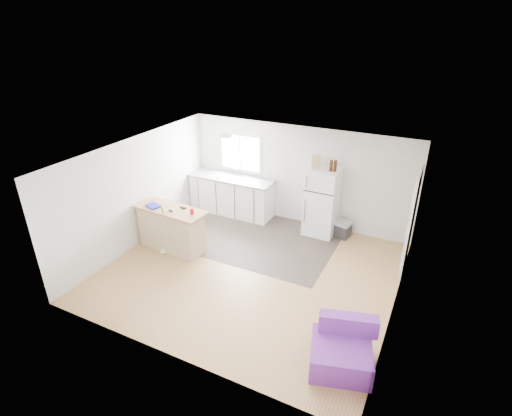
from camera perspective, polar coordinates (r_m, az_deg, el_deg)
The scene contains 19 objects.
room at distance 7.51m, azimuth -0.83°, elevation -1.46°, with size 5.51×5.01×2.41m.
vinyl_zone at distance 9.35m, azimuth -1.24°, elevation -3.95°, with size 4.05×2.50×0.00m, color #352C27.
window at distance 10.09m, azimuth -2.23°, elevation 7.93°, with size 1.18×0.06×0.98m.
interior_door at distance 8.32m, azimuth 21.30°, elevation -1.93°, with size 0.11×0.92×2.10m.
ceiling_fixture at distance 8.62m, azimuth -4.39°, elevation 10.38°, with size 0.30×0.30×0.07m, color white.
kitchen_cabinets at distance 10.24m, azimuth -3.51°, elevation 1.89°, with size 2.20×0.69×1.27m.
peninsula at distance 8.81m, azimuth -12.00°, elevation -2.88°, with size 1.63×0.72×0.98m.
refrigerator at distance 9.25m, azimuth 9.39°, elevation 0.87°, with size 0.71×0.68×1.59m.
cooler at distance 9.47m, azimuth 11.84°, elevation -2.81°, with size 0.56×0.43×0.38m.
purple_seat at distance 6.26m, azimuth 12.15°, elevation -19.32°, with size 1.05×1.03×0.71m.
cleaner_jug at distance 8.86m, azimuth -11.21°, elevation -5.23°, with size 0.18×0.15×0.33m.
mop at distance 8.78m, azimuth -12.93°, elevation -5.05°, with size 0.20×0.34×1.19m.
red_cup at distance 8.25m, azimuth -9.14°, elevation -0.44°, with size 0.08×0.08×0.12m, color red.
blue_tray at distance 8.74m, azimuth -14.48°, elevation 0.29°, with size 0.30×0.22×0.04m, color #151EC5.
tool_a at distance 8.53m, azimuth -10.36°, elevation 0.04°, with size 0.14×0.05×0.03m, color black.
tool_b at distance 8.45m, azimuth -12.09°, elevation -0.39°, with size 0.10×0.04×0.03m, color black.
cardboard_box at distance 8.90m, azimuth 8.60°, elevation 6.49°, with size 0.20×0.10×0.30m, color tan.
bottle_left at distance 8.82m, azimuth 10.68°, elevation 5.98°, with size 0.07×0.07×0.25m, color #3B1E0A.
bottle_right at distance 8.80m, azimuth 11.24°, elevation 5.90°, with size 0.07×0.07×0.25m, color #3B1E0A.
Camera 1 is at (3.07, -5.93, 4.63)m, focal length 28.00 mm.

